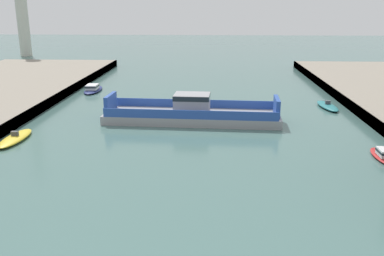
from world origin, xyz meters
name	(u,v)px	position (x,y,z in m)	size (l,w,h in m)	color
chain_ferry	(192,113)	(-0.49, 39.54, 1.09)	(22.55, 7.27, 3.59)	#939399
moored_boat_mid_left	(93,89)	(-18.57, 58.06, 0.47)	(2.83, 7.52, 1.28)	navy
moored_boat_mid_right	(15,138)	(-19.56, 30.56, 0.29)	(2.12, 6.99, 1.07)	yellow
moored_boat_far_left	(327,106)	(18.80, 47.82, 0.30)	(2.71, 6.89, 1.08)	#237075
moored_boat_upstream_b	(384,155)	(18.85, 26.81, 0.39)	(1.95, 5.28, 1.06)	red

